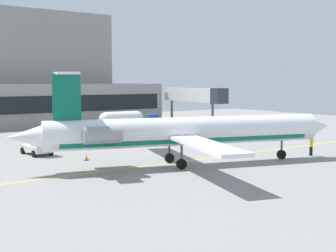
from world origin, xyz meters
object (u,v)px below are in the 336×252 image
pushback_tractor (154,122)px  marshaller (311,146)px  regional_jet (183,132)px  baggage_tug (38,146)px  fuel_tank (122,119)px

pushback_tractor → marshaller: 32.99m
regional_jet → baggage_tug: (-8.95, 13.21, -2.10)m
regional_jet → fuel_tank: (11.40, 31.88, -1.59)m
fuel_tank → marshaller: size_ratio=3.95×
regional_jet → pushback_tractor: (16.22, 29.64, -2.12)m
regional_jet → marshaller: regional_jet is taller
marshaller → fuel_tank: bearing=94.4°
fuel_tank → pushback_tractor: bearing=-24.8°
regional_jet → marshaller: 14.60m
pushback_tractor → fuel_tank: bearing=155.2°
marshaller → regional_jet: bearing=166.9°
regional_jet → baggage_tug: regional_jet is taller
baggage_tug → marshaller: bearing=-35.6°
regional_jet → pushback_tractor: regional_jet is taller
regional_jet → pushback_tractor: size_ratio=7.39×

